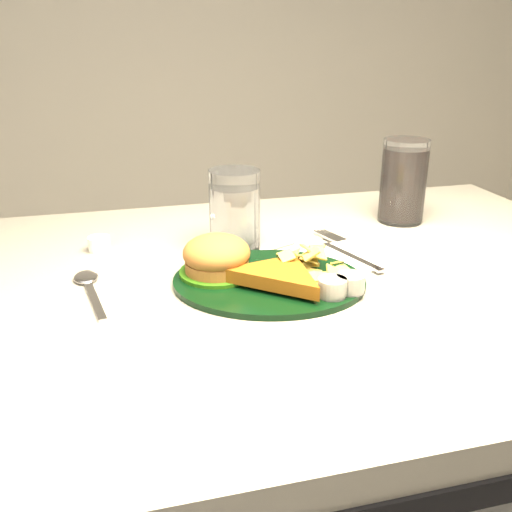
{
  "coord_description": "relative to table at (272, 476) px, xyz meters",
  "views": [
    {
      "loc": [
        -0.22,
        -0.74,
        1.09
      ],
      "look_at": [
        -0.04,
        -0.04,
        0.8
      ],
      "focal_mm": 40.0,
      "sensor_mm": 36.0,
      "label": 1
    }
  ],
  "objects": [
    {
      "name": "table",
      "position": [
        0.0,
        0.0,
        0.0
      ],
      "size": [
        1.2,
        0.8,
        0.75
      ],
      "primitive_type": null,
      "color": "gray",
      "rests_on": "ground"
    },
    {
      "name": "dinner_plate",
      "position": [
        -0.02,
        -0.02,
        0.41
      ],
      "size": [
        0.33,
        0.29,
        0.06
      ],
      "primitive_type": null,
      "rotation": [
        0.0,
        0.0,
        -0.27
      ],
      "color": "black",
      "rests_on": "table"
    },
    {
      "name": "water_glass",
      "position": [
        -0.03,
        0.13,
        0.44
      ],
      "size": [
        0.1,
        0.1,
        0.13
      ],
      "primitive_type": "cylinder",
      "rotation": [
        0.0,
        0.0,
        -0.3
      ],
      "color": "white",
      "rests_on": "table"
    },
    {
      "name": "cola_glass",
      "position": [
        0.3,
        0.19,
        0.45
      ],
      "size": [
        0.1,
        0.1,
        0.15
      ],
      "primitive_type": "cylinder",
      "rotation": [
        0.0,
        0.0,
        0.26
      ],
      "color": "black",
      "rests_on": "table"
    },
    {
      "name": "fork_napkin",
      "position": [
        0.13,
        0.04,
        0.38
      ],
      "size": [
        0.18,
        0.21,
        0.01
      ],
      "primitive_type": null,
      "rotation": [
        0.0,
        0.0,
        0.3
      ],
      "color": "silver",
      "rests_on": "table"
    },
    {
      "name": "spoon",
      "position": [
        -0.26,
        -0.02,
        0.38
      ],
      "size": [
        0.07,
        0.17,
        0.01
      ],
      "primitive_type": null,
      "rotation": [
        0.0,
        0.0,
        0.16
      ],
      "color": "silver",
      "rests_on": "table"
    },
    {
      "name": "ramekin",
      "position": [
        -0.25,
        0.17,
        0.39
      ],
      "size": [
        0.04,
        0.04,
        0.02
      ],
      "primitive_type": "cylinder",
      "rotation": [
        0.0,
        0.0,
        -0.2
      ],
      "color": "white",
      "rests_on": "table"
    },
    {
      "name": "wrapped_straw",
      "position": [
        -0.02,
        0.08,
        0.38
      ],
      "size": [
        0.21,
        0.15,
        0.01
      ],
      "primitive_type": null,
      "rotation": [
        0.0,
        0.0,
        0.43
      ],
      "color": "white",
      "rests_on": "table"
    }
  ]
}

